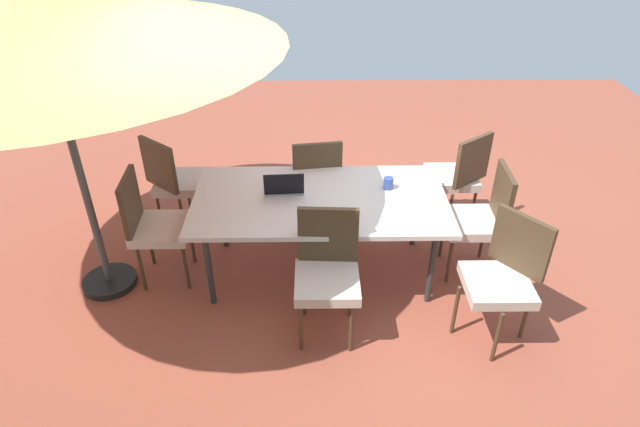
# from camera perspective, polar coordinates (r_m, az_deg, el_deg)

# --- Properties ---
(ground_plane) EXTENTS (10.00, 10.00, 0.02)m
(ground_plane) POSITION_cam_1_polar(r_m,az_deg,el_deg) (4.73, 0.00, -6.20)
(ground_plane) COLOR #9E4C38
(dining_table) EXTENTS (2.04, 1.09, 0.75)m
(dining_table) POSITION_cam_1_polar(r_m,az_deg,el_deg) (4.31, 0.00, 1.14)
(dining_table) COLOR silver
(dining_table) RESTS_ON ground_plane
(patio_umbrella) EXTENTS (3.17, 3.17, 2.37)m
(patio_umbrella) POSITION_cam_1_polar(r_m,az_deg,el_deg) (3.99, -27.96, 17.88)
(patio_umbrella) COLOR #4C4C4C
(patio_umbrella) RESTS_ON ground_plane
(chair_east) EXTENTS (0.47, 0.46, 0.98)m
(chair_east) POSITION_cam_1_polar(r_m,az_deg,el_deg) (4.55, -17.36, -0.93)
(chair_east) COLOR beige
(chair_east) RESTS_ON ground_plane
(chair_west) EXTENTS (0.47, 0.46, 0.98)m
(chair_west) POSITION_cam_1_polar(r_m,az_deg,el_deg) (4.61, 16.74, -0.29)
(chair_west) COLOR beige
(chair_west) RESTS_ON ground_plane
(chair_southeast) EXTENTS (0.58, 0.58, 0.98)m
(chair_southeast) POSITION_cam_1_polar(r_m,az_deg,el_deg) (5.14, -15.18, 3.61)
(chair_southeast) COLOR beige
(chair_southeast) RESTS_ON ground_plane
(chair_north) EXTENTS (0.46, 0.47, 0.98)m
(chair_north) POSITION_cam_1_polar(r_m,az_deg,el_deg) (3.85, 0.79, -6.02)
(chair_north) COLOR beige
(chair_north) RESTS_ON ground_plane
(chair_northwest) EXTENTS (0.58, 0.58, 0.98)m
(chair_northwest) POSITION_cam_1_polar(r_m,az_deg,el_deg) (4.03, 19.01, -6.16)
(chair_northwest) COLOR beige
(chair_northwest) RESTS_ON ground_plane
(chair_southwest) EXTENTS (0.58, 0.58, 0.98)m
(chair_southwest) POSITION_cam_1_polar(r_m,az_deg,el_deg) (5.20, 14.44, 4.10)
(chair_southwest) COLOR beige
(chair_southwest) RESTS_ON ground_plane
(chair_south) EXTENTS (0.48, 0.49, 0.98)m
(chair_south) POSITION_cam_1_polar(r_m,az_deg,el_deg) (4.96, -0.51, 3.75)
(chair_south) COLOR beige
(chair_south) RESTS_ON ground_plane
(laptop) EXTENTS (0.34, 0.27, 0.21)m
(laptop) POSITION_cam_1_polar(r_m,az_deg,el_deg) (4.35, -3.86, 2.82)
(laptop) COLOR gray
(laptop) RESTS_ON dining_table
(cup) EXTENTS (0.08, 0.08, 0.10)m
(cup) POSITION_cam_1_polar(r_m,az_deg,el_deg) (4.43, 7.31, 3.24)
(cup) COLOR #334C99
(cup) RESTS_ON dining_table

